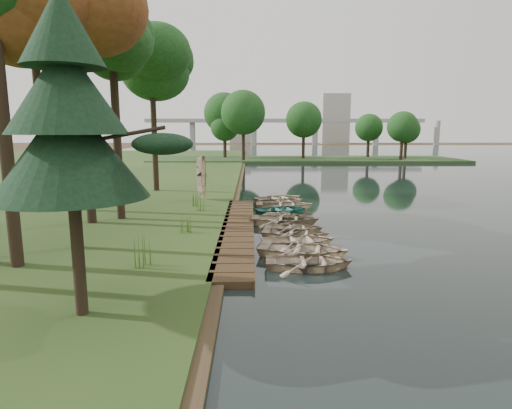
{
  "coord_description": "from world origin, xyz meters",
  "views": [
    {
      "loc": [
        -0.92,
        -21.15,
        5.14
      ],
      "look_at": [
        -0.68,
        0.11,
        1.41
      ],
      "focal_mm": 30.0,
      "sensor_mm": 36.0,
      "label": 1
    }
  ],
  "objects_px": {
    "stored_rowboat": "(203,195)",
    "pine_tree": "(68,116)",
    "boardwalk": "(238,229)",
    "rowboat_1": "(303,248)",
    "rowboat_2": "(299,239)",
    "rowboat_0": "(309,260)"
  },
  "relations": [
    {
      "from": "rowboat_1",
      "to": "stored_rowboat",
      "type": "bearing_deg",
      "value": 35.43
    },
    {
      "from": "rowboat_1",
      "to": "stored_rowboat",
      "type": "distance_m",
      "value": 14.12
    },
    {
      "from": "boardwalk",
      "to": "rowboat_2",
      "type": "relative_size",
      "value": 4.88
    },
    {
      "from": "rowboat_1",
      "to": "stored_rowboat",
      "type": "relative_size",
      "value": 1.2
    },
    {
      "from": "stored_rowboat",
      "to": "pine_tree",
      "type": "height_order",
      "value": "pine_tree"
    },
    {
      "from": "rowboat_2",
      "to": "stored_rowboat",
      "type": "relative_size",
      "value": 1.07
    },
    {
      "from": "boardwalk",
      "to": "rowboat_1",
      "type": "xyz_separation_m",
      "value": [
        2.76,
        -4.47,
        0.28
      ]
    },
    {
      "from": "rowboat_1",
      "to": "rowboat_2",
      "type": "xyz_separation_m",
      "value": [
        0.01,
        1.58,
        -0.04
      ]
    },
    {
      "from": "stored_rowboat",
      "to": "pine_tree",
      "type": "bearing_deg",
      "value": -175.71
    },
    {
      "from": "rowboat_0",
      "to": "stored_rowboat",
      "type": "relative_size",
      "value": 1.08
    },
    {
      "from": "rowboat_2",
      "to": "stored_rowboat",
      "type": "xyz_separation_m",
      "value": [
        -5.48,
        11.44,
        0.23
      ]
    },
    {
      "from": "rowboat_1",
      "to": "rowboat_2",
      "type": "distance_m",
      "value": 1.58
    },
    {
      "from": "rowboat_2",
      "to": "boardwalk",
      "type": "bearing_deg",
      "value": 36.09
    },
    {
      "from": "boardwalk",
      "to": "stored_rowboat",
      "type": "bearing_deg",
      "value": 107.55
    },
    {
      "from": "rowboat_1",
      "to": "boardwalk",
      "type": "bearing_deg",
      "value": 44.34
    },
    {
      "from": "rowboat_1",
      "to": "stored_rowboat",
      "type": "xyz_separation_m",
      "value": [
        -5.46,
        13.01,
        0.19
      ]
    },
    {
      "from": "boardwalk",
      "to": "rowboat_1",
      "type": "bearing_deg",
      "value": -58.32
    },
    {
      "from": "pine_tree",
      "to": "boardwalk",
      "type": "bearing_deg",
      "value": 69.7
    },
    {
      "from": "rowboat_2",
      "to": "stored_rowboat",
      "type": "height_order",
      "value": "stored_rowboat"
    },
    {
      "from": "rowboat_0",
      "to": "rowboat_1",
      "type": "height_order",
      "value": "rowboat_1"
    },
    {
      "from": "rowboat_0",
      "to": "rowboat_2",
      "type": "relative_size",
      "value": 1.0
    },
    {
      "from": "rowboat_0",
      "to": "rowboat_1",
      "type": "xyz_separation_m",
      "value": [
        -0.06,
        1.47,
        0.04
      ]
    }
  ]
}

